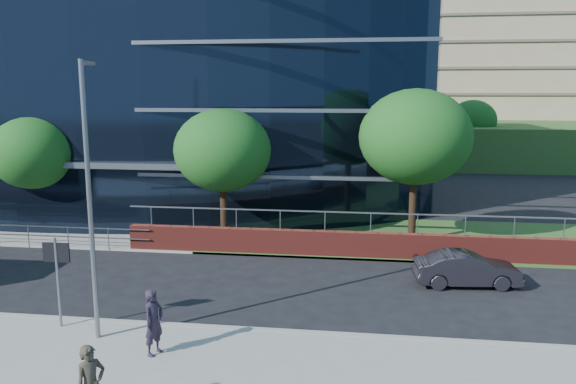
# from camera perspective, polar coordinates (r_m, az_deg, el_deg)

# --- Properties ---
(far_forecourt) EXTENTS (50.00, 8.00, 0.10)m
(far_forecourt) POSITION_cam_1_polar(r_m,az_deg,el_deg) (34.81, -26.85, -2.94)
(far_forecourt) COLOR gray
(far_forecourt) RESTS_ON ground
(glass_office) EXTENTS (44.00, 23.10, 16.00)m
(glass_office) POSITION_cam_1_polar(r_m,az_deg,el_deg) (41.59, -17.64, 10.68)
(glass_office) COLOR black
(glass_office) RESTS_ON ground
(retaining_wall) EXTENTS (34.00, 0.40, 2.11)m
(retaining_wall) POSITION_cam_1_polar(r_m,az_deg,el_deg) (25.81, 21.85, -5.57)
(retaining_wall) COLOR maroon
(retaining_wall) RESTS_ON ground
(apartment_block) EXTENTS (60.00, 42.00, 30.00)m
(apartment_block) POSITION_cam_1_polar(r_m,az_deg,el_deg) (76.36, 22.22, 12.30)
(apartment_block) COLOR #2D511E
(apartment_block) RESTS_ON ground
(street_sign) EXTENTS (0.85, 0.09, 2.80)m
(street_sign) POSITION_cam_1_polar(r_m,az_deg,el_deg) (18.48, -22.43, -6.75)
(street_sign) COLOR slate
(street_sign) RESTS_ON pavement_near
(tree_far_b) EXTENTS (4.29, 4.29, 6.05)m
(tree_far_b) POSITION_cam_1_polar(r_m,az_deg,el_deg) (31.28, -24.47, 3.62)
(tree_far_b) COLOR black
(tree_far_b) RESTS_ON ground
(tree_far_c) EXTENTS (4.62, 4.62, 6.51)m
(tree_far_c) POSITION_cam_1_polar(r_m,az_deg,el_deg) (26.79, -6.64, 4.21)
(tree_far_c) COLOR black
(tree_far_c) RESTS_ON ground
(tree_far_d) EXTENTS (5.28, 5.28, 7.44)m
(tree_far_d) POSITION_cam_1_polar(r_m,az_deg,el_deg) (26.99, 12.82, 5.46)
(tree_far_d) COLOR black
(tree_far_d) RESTS_ON ground
(tree_dist_e) EXTENTS (4.62, 4.62, 6.51)m
(tree_dist_e) POSITION_cam_1_polar(r_m,az_deg,el_deg) (57.81, 18.23, 6.93)
(tree_dist_e) COLOR black
(tree_dist_e) RESTS_ON ground
(streetlight_east) EXTENTS (0.15, 0.77, 8.00)m
(streetlight_east) POSITION_cam_1_polar(r_m,az_deg,el_deg) (16.75, -19.51, -0.19)
(streetlight_east) COLOR slate
(streetlight_east) RESTS_ON pavement_near
(parked_car) EXTENTS (4.06, 1.77, 1.30)m
(parked_car) POSITION_cam_1_polar(r_m,az_deg,el_deg) (22.50, 17.73, -7.48)
(parked_car) COLOR black
(parked_car) RESTS_ON ground
(pedestrian) EXTENTS (0.64, 0.78, 1.85)m
(pedestrian) POSITION_cam_1_polar(r_m,az_deg,el_deg) (16.15, -13.47, -12.74)
(pedestrian) COLOR #241C2A
(pedestrian) RESTS_ON pavement_near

